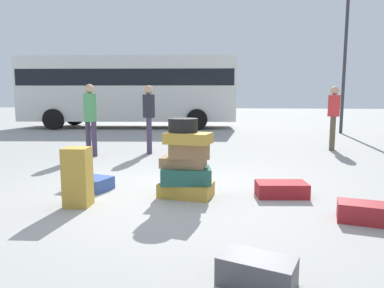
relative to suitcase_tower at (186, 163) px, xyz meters
name	(u,v)px	position (x,y,z in m)	size (l,w,h in m)	color
ground_plane	(163,192)	(-0.37, 0.18, -0.48)	(80.00, 80.00, 0.00)	#9E9E99
suitcase_tower	(186,163)	(0.00, 0.00, 0.00)	(0.79, 0.65, 1.11)	#B28C33
suitcase_maroon_left_side	(373,213)	(2.21, -0.76, -0.37)	(0.73, 0.33, 0.22)	maroon
suitcase_charcoal_behind_tower	(257,271)	(0.86, -2.25, -0.37)	(0.56, 0.31, 0.22)	#4C4C51
suitcase_tan_upright_blue	(78,177)	(-1.31, -0.61, -0.10)	(0.32, 0.29, 0.76)	#B28C33
suitcase_navy_foreground_near	(89,183)	(-1.52, 0.19, -0.38)	(0.65, 0.42, 0.19)	#334F99
suitcase_teal_right_side	(177,154)	(-0.47, 1.92, -0.20)	(0.18, 0.43, 0.56)	#26594C
suitcase_maroon_foreground_far	(281,189)	(1.34, 0.19, -0.38)	(0.70, 0.40, 0.20)	maroon
person_bearded_onlooker	(149,113)	(-1.47, 3.66, 0.53)	(0.30, 0.33, 1.68)	#3F334C
person_tourist_with_camera	(334,112)	(3.20, 4.83, 0.52)	(0.30, 0.33, 1.67)	brown
person_passerby_in_red	(90,114)	(-2.74, 3.09, 0.53)	(0.31, 0.30, 1.70)	#3F334C
parked_bus	(130,88)	(-4.23, 10.92, 1.35)	(9.72, 3.49, 3.15)	silver
lamp_post	(347,17)	(4.71, 9.42, 3.91)	(0.36, 0.36, 6.83)	#333338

